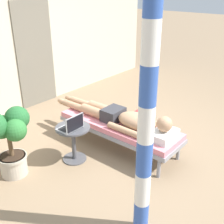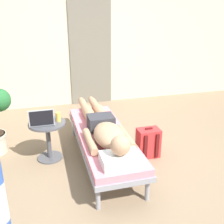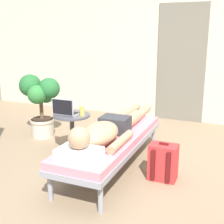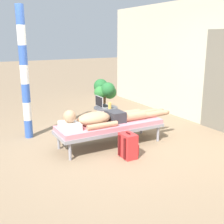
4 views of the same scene
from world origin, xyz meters
TOP-DOWN VIEW (x-y plane):
  - ground_plane at (0.00, 0.00)m, footprint 40.00×40.00m
  - house_wall_back at (-0.09, 2.62)m, footprint 7.60×0.20m
  - house_door_panel at (0.23, 2.51)m, footprint 0.84×0.03m
  - lounge_chair at (-0.09, 0.15)m, footprint 0.63×1.94m
  - person_reclining at (-0.09, 0.07)m, footprint 0.53×2.17m
  - side_table at (-0.77, 0.42)m, footprint 0.48×0.48m
  - laptop at (-0.83, 0.37)m, footprint 0.31×0.24m
  - drink_glass at (-0.62, 0.44)m, footprint 0.06×0.06m
  - backpack at (0.53, 0.13)m, footprint 0.30×0.26m
  - potted_plant at (-1.52, 0.80)m, footprint 0.66×0.55m
  - porch_post at (-1.22, -1.02)m, footprint 0.15×0.15m

SIDE VIEW (x-z plane):
  - ground_plane at x=0.00m, z-range 0.00..0.00m
  - backpack at x=0.53m, z-range -0.02..0.41m
  - lounge_chair at x=-0.09m, z-range 0.14..0.56m
  - side_table at x=-0.77m, z-range 0.09..0.62m
  - person_reclining at x=-0.09m, z-range 0.36..0.68m
  - laptop at x=-0.83m, z-range 0.47..0.69m
  - drink_glass at x=-0.62m, z-range 0.52..0.65m
  - potted_plant at x=-1.52m, z-range 0.11..1.06m
  - house_door_panel at x=0.23m, z-range 0.00..2.04m
  - porch_post at x=-1.22m, z-range 0.00..2.44m
  - house_wall_back at x=-0.09m, z-range 0.00..2.70m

